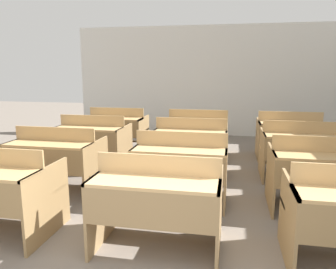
{
  "coord_description": "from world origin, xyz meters",
  "views": [
    {
      "loc": [
        0.52,
        -1.09,
        1.66
      ],
      "look_at": [
        -0.34,
        3.33,
        0.79
      ],
      "focal_mm": 35.0,
      "sensor_mm": 36.0,
      "label": 1
    }
  ],
  "objects_px": {
    "bench_third_left": "(93,140)",
    "bench_second_center": "(181,165)",
    "bench_second_right": "(321,172)",
    "bench_third_center": "(191,144)",
    "bench_front_center": "(158,200)",
    "bench_third_right": "(301,149)",
    "bench_back_center": "(198,131)",
    "bench_back_right": "(289,134)",
    "bench_back_left": "(117,128)",
    "bench_second_left": "(56,158)"
  },
  "relations": [
    {
      "from": "bench_second_right",
      "to": "bench_third_center",
      "type": "relative_size",
      "value": 1.0
    },
    {
      "from": "bench_third_left",
      "to": "bench_second_center",
      "type": "bearing_deg",
      "value": -35.22
    },
    {
      "from": "bench_front_center",
      "to": "bench_third_center",
      "type": "height_order",
      "value": "same"
    },
    {
      "from": "bench_second_left",
      "to": "bench_third_left",
      "type": "distance_m",
      "value": 1.23
    },
    {
      "from": "bench_third_right",
      "to": "bench_back_left",
      "type": "distance_m",
      "value": 3.61
    },
    {
      "from": "bench_second_center",
      "to": "bench_third_center",
      "type": "height_order",
      "value": "same"
    },
    {
      "from": "bench_front_center",
      "to": "bench_third_center",
      "type": "xyz_separation_m",
      "value": [
        0.01,
        2.41,
        0.0
      ]
    },
    {
      "from": "bench_second_center",
      "to": "bench_third_left",
      "type": "relative_size",
      "value": 1.0
    },
    {
      "from": "bench_third_center",
      "to": "bench_back_center",
      "type": "height_order",
      "value": "same"
    },
    {
      "from": "bench_second_center",
      "to": "bench_back_center",
      "type": "bearing_deg",
      "value": 90.85
    },
    {
      "from": "bench_second_center",
      "to": "bench_third_center",
      "type": "bearing_deg",
      "value": 91.2
    },
    {
      "from": "bench_back_right",
      "to": "bench_back_center",
      "type": "bearing_deg",
      "value": -179.35
    },
    {
      "from": "bench_third_left",
      "to": "bench_third_center",
      "type": "bearing_deg",
      "value": -0.22
    },
    {
      "from": "bench_second_right",
      "to": "bench_third_right",
      "type": "xyz_separation_m",
      "value": [
        -0.0,
        1.19,
        0.0
      ]
    },
    {
      "from": "bench_back_center",
      "to": "bench_back_right",
      "type": "height_order",
      "value": "same"
    },
    {
      "from": "bench_second_right",
      "to": "bench_third_right",
      "type": "relative_size",
      "value": 1.0
    },
    {
      "from": "bench_second_right",
      "to": "bench_back_right",
      "type": "distance_m",
      "value": 2.4
    },
    {
      "from": "bench_back_right",
      "to": "bench_second_center",
      "type": "bearing_deg",
      "value": -125.0
    },
    {
      "from": "bench_back_right",
      "to": "bench_second_right",
      "type": "bearing_deg",
      "value": -90.42
    },
    {
      "from": "bench_second_center",
      "to": "bench_back_right",
      "type": "relative_size",
      "value": 1.0
    },
    {
      "from": "bench_second_left",
      "to": "bench_third_right",
      "type": "xyz_separation_m",
      "value": [
        3.41,
        1.2,
        0.0
      ]
    },
    {
      "from": "bench_second_left",
      "to": "bench_third_right",
      "type": "height_order",
      "value": "same"
    },
    {
      "from": "bench_second_left",
      "to": "bench_back_right",
      "type": "height_order",
      "value": "same"
    },
    {
      "from": "bench_second_right",
      "to": "bench_back_center",
      "type": "bearing_deg",
      "value": 125.73
    },
    {
      "from": "bench_third_center",
      "to": "bench_third_right",
      "type": "xyz_separation_m",
      "value": [
        1.7,
        -0.02,
        0.0
      ]
    },
    {
      "from": "bench_third_left",
      "to": "bench_back_right",
      "type": "distance_m",
      "value": 3.64
    },
    {
      "from": "bench_second_right",
      "to": "bench_third_left",
      "type": "xyz_separation_m",
      "value": [
        -3.42,
        1.21,
        0.0
      ]
    },
    {
      "from": "bench_second_left",
      "to": "bench_third_left",
      "type": "xyz_separation_m",
      "value": [
        -0.0,
        1.23,
        0.0
      ]
    },
    {
      "from": "bench_second_left",
      "to": "bench_second_right",
      "type": "bearing_deg",
      "value": 0.3
    },
    {
      "from": "bench_front_center",
      "to": "bench_third_right",
      "type": "xyz_separation_m",
      "value": [
        1.71,
        2.39,
        0.0
      ]
    },
    {
      "from": "bench_second_center",
      "to": "bench_back_right",
      "type": "xyz_separation_m",
      "value": [
        1.7,
        2.42,
        0.0
      ]
    },
    {
      "from": "bench_third_center",
      "to": "bench_back_center",
      "type": "bearing_deg",
      "value": 90.48
    },
    {
      "from": "bench_front_center",
      "to": "bench_second_right",
      "type": "distance_m",
      "value": 2.09
    },
    {
      "from": "bench_third_center",
      "to": "bench_third_left",
      "type": "bearing_deg",
      "value": 179.78
    },
    {
      "from": "bench_back_left",
      "to": "bench_back_right",
      "type": "xyz_separation_m",
      "value": [
        3.42,
        0.01,
        0.0
      ]
    },
    {
      "from": "bench_second_left",
      "to": "bench_second_center",
      "type": "distance_m",
      "value": 1.74
    },
    {
      "from": "bench_front_center",
      "to": "bench_third_center",
      "type": "bearing_deg",
      "value": 89.85
    },
    {
      "from": "bench_back_left",
      "to": "bench_back_right",
      "type": "distance_m",
      "value": 3.42
    },
    {
      "from": "bench_second_right",
      "to": "bench_second_left",
      "type": "bearing_deg",
      "value": -179.7
    },
    {
      "from": "bench_back_left",
      "to": "bench_back_center",
      "type": "distance_m",
      "value": 1.69
    },
    {
      "from": "bench_front_center",
      "to": "bench_back_left",
      "type": "distance_m",
      "value": 3.97
    },
    {
      "from": "bench_third_right",
      "to": "bench_back_center",
      "type": "bearing_deg",
      "value": 144.99
    },
    {
      "from": "bench_second_right",
      "to": "bench_back_center",
      "type": "relative_size",
      "value": 1.0
    },
    {
      "from": "bench_second_center",
      "to": "bench_third_left",
      "type": "bearing_deg",
      "value": 144.78
    },
    {
      "from": "bench_front_center",
      "to": "bench_second_center",
      "type": "height_order",
      "value": "same"
    },
    {
      "from": "bench_front_center",
      "to": "bench_back_right",
      "type": "height_order",
      "value": "same"
    },
    {
      "from": "bench_front_center",
      "to": "bench_back_left",
      "type": "height_order",
      "value": "same"
    },
    {
      "from": "bench_back_center",
      "to": "bench_back_right",
      "type": "distance_m",
      "value": 1.73
    },
    {
      "from": "bench_third_left",
      "to": "bench_third_right",
      "type": "height_order",
      "value": "same"
    },
    {
      "from": "bench_second_right",
      "to": "bench_back_left",
      "type": "distance_m",
      "value": 4.16
    }
  ]
}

